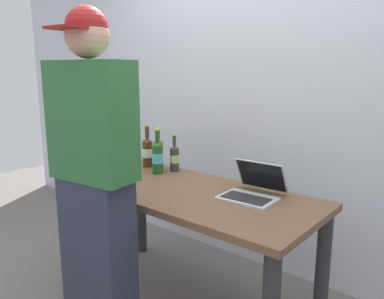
{
  "coord_description": "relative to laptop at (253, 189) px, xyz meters",
  "views": [
    {
      "loc": [
        1.41,
        -1.63,
        1.43
      ],
      "look_at": [
        0.04,
        0.0,
        0.99
      ],
      "focal_mm": 35.7,
      "sensor_mm": 36.0,
      "label": 1
    }
  ],
  "objects": [
    {
      "name": "desk",
      "position": [
        -0.37,
        -0.14,
        -0.17
      ],
      "size": [
        1.58,
        0.71,
        0.74
      ],
      "color": "brown",
      "rests_on": "ground"
    },
    {
      "name": "laptop",
      "position": [
        0.0,
        0.0,
        0.0
      ],
      "size": [
        0.32,
        0.33,
        0.19
      ],
      "color": "#B7BABC",
      "rests_on": "desk"
    },
    {
      "name": "beer_bottle_green",
      "position": [
        -0.75,
        0.01,
        0.07
      ],
      "size": [
        0.07,
        0.07,
        0.31
      ],
      "color": "#1E5123",
      "rests_on": "desk"
    },
    {
      "name": "beer_bottle_dark",
      "position": [
        -0.71,
        0.13,
        0.05
      ],
      "size": [
        0.06,
        0.06,
        0.26
      ],
      "color": "#333333",
      "rests_on": "desk"
    },
    {
      "name": "beer_bottle_amber",
      "position": [
        -0.95,
        0.1,
        0.07
      ],
      "size": [
        0.08,
        0.08,
        0.31
      ],
      "color": "#472B14",
      "rests_on": "desk"
    },
    {
      "name": "beer_bottle_brown",
      "position": [
        -0.81,
        0.07,
        0.07
      ],
      "size": [
        0.07,
        0.07,
        0.3
      ],
      "color": "brown",
      "rests_on": "desk"
    },
    {
      "name": "person_figure",
      "position": [
        -0.47,
        -0.71,
        0.1
      ],
      "size": [
        0.45,
        0.31,
        1.72
      ],
      "color": "#2D3347",
      "rests_on": "ground"
    },
    {
      "name": "back_wall",
      "position": [
        -0.37,
        0.63,
        0.52
      ],
      "size": [
        6.0,
        0.1,
        2.6
      ],
      "primitive_type": "cube",
      "color": "silver",
      "rests_on": "ground"
    }
  ]
}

